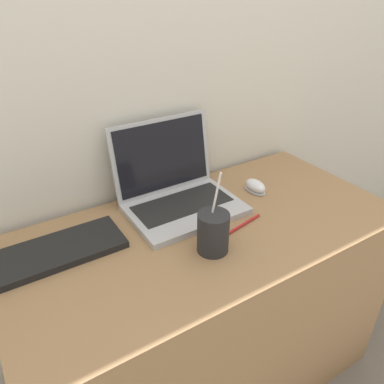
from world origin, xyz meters
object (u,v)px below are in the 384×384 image
external_keyboard (47,255)px  laptop (177,189)px  drink_cup (213,232)px  pen (243,225)px  computer_mouse (255,186)px

external_keyboard → laptop: bearing=6.5°
drink_cup → external_keyboard: 0.45m
pen → external_keyboard: bearing=163.0°
drink_cup → external_keyboard: size_ratio=0.57×
computer_mouse → pen: computer_mouse is taller
laptop → pen: (0.11, -0.21, -0.05)m
computer_mouse → pen: bearing=-139.8°
drink_cup → pen: (0.14, 0.04, -0.06)m
drink_cup → pen: drink_cup is taller
laptop → pen: 0.25m
computer_mouse → external_keyboard: (-0.71, 0.02, -0.01)m
computer_mouse → external_keyboard: size_ratio=0.22×
drink_cup → external_keyboard: bearing=152.3°
drink_cup → computer_mouse: 0.37m
external_keyboard → pen: bearing=-17.0°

